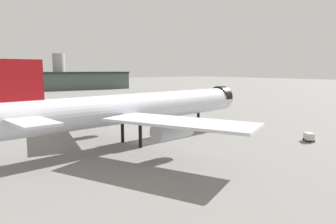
{
  "coord_description": "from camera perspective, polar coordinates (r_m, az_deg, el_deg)",
  "views": [
    {
      "loc": [
        -35.76,
        -53.88,
        15.47
      ],
      "look_at": [
        6.77,
        0.74,
        5.87
      ],
      "focal_mm": 32.98,
      "sensor_mm": 36.0,
      "label": 1
    }
  ],
  "objects": [
    {
      "name": "ground",
      "position": [
        66.49,
        -4.23,
        -5.58
      ],
      "size": [
        900.0,
        900.0,
        0.0
      ],
      "primitive_type": "plane",
      "color": "slate"
    },
    {
      "name": "airliner_near_gate",
      "position": [
        64.51,
        -5.22,
        0.76
      ],
      "size": [
        63.49,
        57.75,
        17.03
      ],
      "rotation": [
        0.0,
        0.0,
        0.09
      ],
      "color": "silver",
      "rests_on": "ground"
    },
    {
      "name": "service_truck_front",
      "position": [
        102.45,
        0.14,
        0.11
      ],
      "size": [
        5.88,
        4.88,
        3.0
      ],
      "rotation": [
        0.0,
        0.0,
        2.58
      ],
      "color": "black",
      "rests_on": "ground"
    },
    {
      "name": "baggage_cart_trailing",
      "position": [
        73.57,
        24.59,
        -4.2
      ],
      "size": [
        2.83,
        2.87,
        1.82
      ],
      "rotation": [
        0.0,
        0.0,
        4.01
      ],
      "color": "black",
      "rests_on": "ground"
    },
    {
      "name": "traffic_cone_near_nose",
      "position": [
        100.56,
        -12.51,
        -0.95
      ],
      "size": [
        0.54,
        0.54,
        0.68
      ],
      "primitive_type": "cone",
      "color": "#F2600C",
      "rests_on": "ground"
    }
  ]
}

